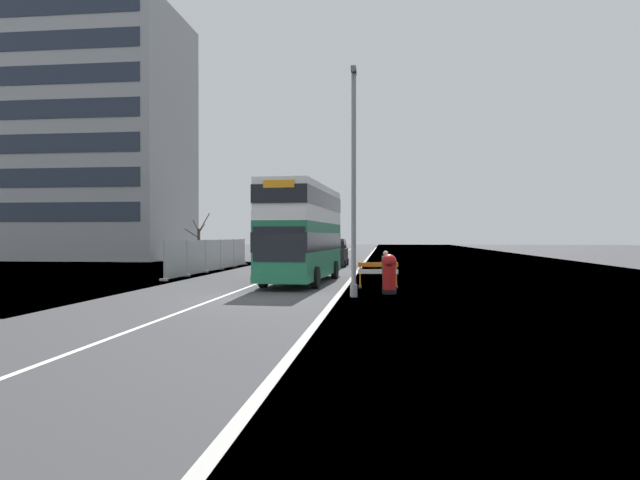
{
  "coord_description": "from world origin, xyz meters",
  "views": [
    {
      "loc": [
        4.57,
        -20.55,
        2.38
      ],
      "look_at": [
        1.56,
        5.23,
        2.2
      ],
      "focal_mm": 31.28,
      "sensor_mm": 36.0,
      "label": 1
    }
  ],
  "objects_px": {
    "red_pillar_postbox": "(389,272)",
    "pedestrian_at_kerb": "(386,271)",
    "car_receding_far": "(300,248)",
    "roadworks_barrier": "(378,272)",
    "car_oncoming_near": "(335,254)",
    "car_far_side": "(318,246)",
    "double_decker_bus": "(303,232)",
    "lamppost_foreground": "(354,189)",
    "car_receding_mid": "(336,251)"
  },
  "relations": [
    {
      "from": "red_pillar_postbox",
      "to": "pedestrian_at_kerb",
      "type": "height_order",
      "value": "pedestrian_at_kerb"
    },
    {
      "from": "car_receding_far",
      "to": "roadworks_barrier",
      "type": "bearing_deg",
      "value": -75.8
    },
    {
      "from": "car_oncoming_near",
      "to": "car_far_side",
      "type": "relative_size",
      "value": 1.12
    },
    {
      "from": "double_decker_bus",
      "to": "pedestrian_at_kerb",
      "type": "xyz_separation_m",
      "value": [
        4.2,
        -4.04,
        -1.74
      ]
    },
    {
      "from": "lamppost_foreground",
      "to": "car_receding_mid",
      "type": "height_order",
      "value": "lamppost_foreground"
    },
    {
      "from": "red_pillar_postbox",
      "to": "lamppost_foreground",
      "type": "bearing_deg",
      "value": -135.61
    },
    {
      "from": "car_receding_far",
      "to": "car_far_side",
      "type": "bearing_deg",
      "value": 84.49
    },
    {
      "from": "double_decker_bus",
      "to": "lamppost_foreground",
      "type": "xyz_separation_m",
      "value": [
        2.96,
        -6.49,
        1.62
      ]
    },
    {
      "from": "double_decker_bus",
      "to": "pedestrian_at_kerb",
      "type": "bearing_deg",
      "value": -43.88
    },
    {
      "from": "pedestrian_at_kerb",
      "to": "double_decker_bus",
      "type": "bearing_deg",
      "value": 136.12
    },
    {
      "from": "roadworks_barrier",
      "to": "car_far_side",
      "type": "xyz_separation_m",
      "value": [
        -8.35,
        46.52,
        0.33
      ]
    },
    {
      "from": "double_decker_bus",
      "to": "roadworks_barrier",
      "type": "height_order",
      "value": "double_decker_bus"
    },
    {
      "from": "car_receding_mid",
      "to": "car_receding_far",
      "type": "xyz_separation_m",
      "value": [
        -4.93,
        9.3,
        0.09
      ]
    },
    {
      "from": "red_pillar_postbox",
      "to": "car_far_side",
      "type": "height_order",
      "value": "car_far_side"
    },
    {
      "from": "double_decker_bus",
      "to": "car_oncoming_near",
      "type": "height_order",
      "value": "double_decker_bus"
    },
    {
      "from": "double_decker_bus",
      "to": "car_oncoming_near",
      "type": "relative_size",
      "value": 2.27
    },
    {
      "from": "red_pillar_postbox",
      "to": "car_oncoming_near",
      "type": "height_order",
      "value": "car_oncoming_near"
    },
    {
      "from": "red_pillar_postbox",
      "to": "roadworks_barrier",
      "type": "bearing_deg",
      "value": 100.89
    },
    {
      "from": "car_receding_far",
      "to": "pedestrian_at_kerb",
      "type": "relative_size",
      "value": 2.34
    },
    {
      "from": "red_pillar_postbox",
      "to": "car_far_side",
      "type": "bearing_deg",
      "value": 100.21
    },
    {
      "from": "double_decker_bus",
      "to": "red_pillar_postbox",
      "type": "distance_m",
      "value": 6.94
    },
    {
      "from": "roadworks_barrier",
      "to": "car_far_side",
      "type": "distance_m",
      "value": 47.27
    },
    {
      "from": "lamppost_foreground",
      "to": "roadworks_barrier",
      "type": "bearing_deg",
      "value": 76.93
    },
    {
      "from": "red_pillar_postbox",
      "to": "car_receding_far",
      "type": "distance_m",
      "value": 40.46
    },
    {
      "from": "double_decker_bus",
      "to": "car_receding_mid",
      "type": "xyz_separation_m",
      "value": [
        -0.5,
        24.82,
        -1.62
      ]
    },
    {
      "from": "roadworks_barrier",
      "to": "pedestrian_at_kerb",
      "type": "relative_size",
      "value": 1.05
    },
    {
      "from": "car_oncoming_near",
      "to": "car_receding_far",
      "type": "relative_size",
      "value": 1.12
    },
    {
      "from": "car_receding_far",
      "to": "pedestrian_at_kerb",
      "type": "distance_m",
      "value": 39.36
    },
    {
      "from": "pedestrian_at_kerb",
      "to": "red_pillar_postbox",
      "type": "bearing_deg",
      "value": -82.53
    },
    {
      "from": "double_decker_bus",
      "to": "car_receding_mid",
      "type": "height_order",
      "value": "double_decker_bus"
    },
    {
      "from": "lamppost_foreground",
      "to": "pedestrian_at_kerb",
      "type": "height_order",
      "value": "lamppost_foreground"
    },
    {
      "from": "double_decker_bus",
      "to": "car_oncoming_near",
      "type": "xyz_separation_m",
      "value": [
        0.27,
        15.61,
        -1.64
      ]
    },
    {
      "from": "roadworks_barrier",
      "to": "pedestrian_at_kerb",
      "type": "xyz_separation_m",
      "value": [
        0.34,
        -1.43,
        0.12
      ]
    },
    {
      "from": "double_decker_bus",
      "to": "car_far_side",
      "type": "xyz_separation_m",
      "value": [
        -4.49,
        43.92,
        -1.54
      ]
    },
    {
      "from": "roadworks_barrier",
      "to": "car_receding_far",
      "type": "distance_m",
      "value": 37.89
    },
    {
      "from": "car_oncoming_near",
      "to": "car_receding_mid",
      "type": "distance_m",
      "value": 9.25
    },
    {
      "from": "lamppost_foreground",
      "to": "car_receding_mid",
      "type": "distance_m",
      "value": 31.67
    },
    {
      "from": "car_receding_mid",
      "to": "pedestrian_at_kerb",
      "type": "height_order",
      "value": "car_receding_mid"
    },
    {
      "from": "double_decker_bus",
      "to": "lamppost_foreground",
      "type": "bearing_deg",
      "value": -65.52
    },
    {
      "from": "car_receding_far",
      "to": "lamppost_foreground",
      "type": "bearing_deg",
      "value": -78.33
    },
    {
      "from": "car_oncoming_near",
      "to": "double_decker_bus",
      "type": "bearing_deg",
      "value": -90.98
    },
    {
      "from": "lamppost_foreground",
      "to": "roadworks_barrier",
      "type": "distance_m",
      "value": 5.29
    },
    {
      "from": "car_receding_far",
      "to": "car_far_side",
      "type": "xyz_separation_m",
      "value": [
        0.94,
        9.79,
        -0.01
      ]
    },
    {
      "from": "red_pillar_postbox",
      "to": "car_receding_mid",
      "type": "xyz_separation_m",
      "value": [
        -4.85,
        29.95,
        0.1
      ]
    },
    {
      "from": "red_pillar_postbox",
      "to": "car_oncoming_near",
      "type": "bearing_deg",
      "value": 101.12
    },
    {
      "from": "roadworks_barrier",
      "to": "pedestrian_at_kerb",
      "type": "bearing_deg",
      "value": -76.54
    },
    {
      "from": "car_receding_mid",
      "to": "car_receding_far",
      "type": "bearing_deg",
      "value": 117.93
    },
    {
      "from": "roadworks_barrier",
      "to": "red_pillar_postbox",
      "type": "bearing_deg",
      "value": -79.11
    },
    {
      "from": "car_far_side",
      "to": "roadworks_barrier",
      "type": "bearing_deg",
      "value": -79.83
    },
    {
      "from": "car_oncoming_near",
      "to": "car_receding_far",
      "type": "height_order",
      "value": "car_receding_far"
    }
  ]
}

